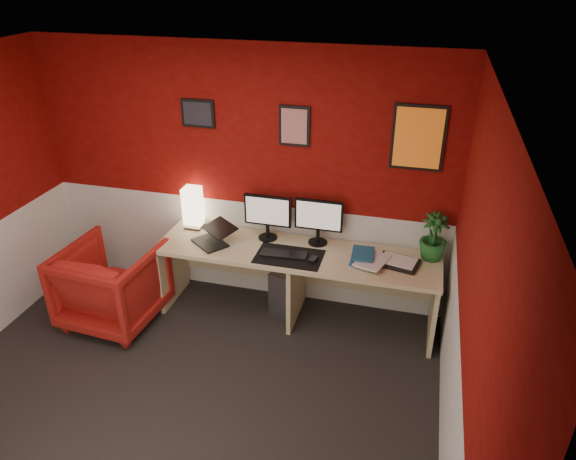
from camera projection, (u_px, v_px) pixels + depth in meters
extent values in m
cube|color=black|center=(174.00, 410.00, 4.12)|extent=(4.00, 3.50, 0.01)
cube|color=white|center=(129.00, 85.00, 2.96)|extent=(4.00, 3.50, 0.01)
cube|color=maroon|center=(241.00, 178.00, 5.04)|extent=(4.00, 0.01, 2.50)
cube|color=maroon|center=(468.00, 321.00, 3.09)|extent=(0.01, 3.50, 2.50)
cube|color=silver|center=(244.00, 247.00, 5.38)|extent=(4.00, 0.01, 1.00)
cube|color=silver|center=(449.00, 414.00, 3.44)|extent=(0.01, 3.50, 1.00)
cube|color=#D0B585|center=(296.00, 285.00, 5.01)|extent=(2.60, 0.65, 0.73)
cube|color=#FFE5B2|center=(193.00, 209.00, 5.18)|extent=(0.16, 0.16, 0.40)
cube|color=black|center=(209.00, 233.00, 4.92)|extent=(0.40, 0.38, 0.22)
cube|color=black|center=(267.00, 211.00, 4.93)|extent=(0.45, 0.06, 0.58)
cube|color=black|center=(318.00, 215.00, 4.85)|extent=(0.45, 0.06, 0.58)
cube|color=black|center=(289.00, 256.00, 4.76)|extent=(0.60, 0.38, 0.01)
cube|color=black|center=(284.00, 254.00, 4.77)|extent=(0.43, 0.17, 0.02)
cube|color=black|center=(313.00, 260.00, 4.68)|extent=(0.07, 0.11, 0.03)
imported|color=#1A557B|center=(352.00, 257.00, 4.73)|extent=(0.24, 0.31, 0.03)
imported|color=silver|center=(360.00, 257.00, 4.68)|extent=(0.32, 0.38, 0.02)
imported|color=#1A557B|center=(352.00, 253.00, 4.70)|extent=(0.21, 0.27, 0.02)
cube|color=black|center=(398.00, 263.00, 4.64)|extent=(0.40, 0.32, 0.03)
imported|color=#19591E|center=(434.00, 237.00, 4.64)|extent=(0.29, 0.29, 0.43)
cube|color=#99999E|center=(288.00, 285.00, 5.26)|extent=(0.30, 0.49, 0.45)
imported|color=red|center=(112.00, 284.00, 4.99)|extent=(0.89, 0.91, 0.77)
cube|color=black|center=(198.00, 113.00, 4.83)|extent=(0.32, 0.02, 0.26)
cube|color=red|center=(294.00, 126.00, 4.65)|extent=(0.28, 0.02, 0.36)
cube|color=orange|center=(418.00, 138.00, 4.42)|extent=(0.44, 0.02, 0.56)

